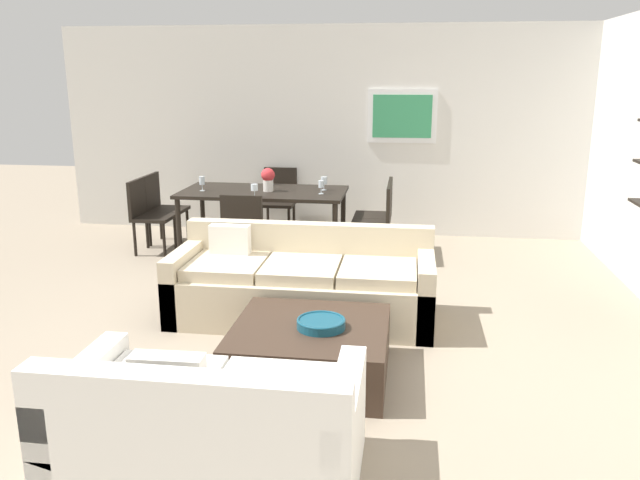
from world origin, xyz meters
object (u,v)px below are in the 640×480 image
at_px(dining_chair_right_far, 380,210).
at_px(centerpiece_vase, 268,178).
at_px(loveseat_white, 209,431).
at_px(wine_glass_foot, 254,188).
at_px(wine_glass_left_near, 202,181).
at_px(wine_glass_head, 271,176).
at_px(dining_table, 264,196).
at_px(decorative_bowl, 321,323).
at_px(dining_chair_left_far, 161,204).
at_px(dining_chair_left_near, 147,211).
at_px(wine_glass_right_far, 324,181).
at_px(coffee_table, 310,351).
at_px(dining_chair_right_near, 378,218).
at_px(dining_chair_head, 279,197).
at_px(dining_chair_foot, 245,228).
at_px(wine_glass_right_near, 321,185).
at_px(sofa_beige, 302,286).

relative_size(dining_chair_right_far, centerpiece_vase, 3.21).
bearing_deg(centerpiece_vase, loveseat_white, -81.52).
bearing_deg(wine_glass_foot, wine_glass_left_near, 156.25).
bearing_deg(wine_glass_head, wine_glass_left_near, -141.86).
xyz_separation_m(dining_table, wine_glass_foot, (0.00, -0.43, 0.17)).
distance_m(decorative_bowl, dining_chair_left_far, 4.23).
bearing_deg(dining_chair_left_near, wine_glass_right_far, 9.39).
bearing_deg(coffee_table, wine_glass_foot, 111.19).
bearing_deg(wine_glass_left_near, centerpiece_vase, 6.19).
relative_size(dining_chair_right_near, dining_chair_left_near, 1.00).
distance_m(wine_glass_head, wine_glass_right_far, 0.77).
bearing_deg(dining_chair_head, dining_chair_left_far, -153.71).
height_order(coffee_table, wine_glass_left_near, wine_glass_left_near).
bearing_deg(wine_glass_left_near, coffee_table, -59.84).
xyz_separation_m(dining_chair_foot, wine_glass_foot, (-0.00, 0.47, 0.35)).
relative_size(dining_chair_left_near, wine_glass_right_near, 5.65).
bearing_deg(dining_chair_head, loveseat_white, -82.28).
height_order(decorative_bowl, dining_chair_head, dining_chair_head).
distance_m(dining_chair_head, wine_glass_foot, 1.38).
height_order(wine_glass_head, wine_glass_left_near, wine_glass_left_near).
xyz_separation_m(dining_table, dining_chair_right_near, (1.37, -0.22, -0.18)).
xyz_separation_m(loveseat_white, coffee_table, (0.33, 1.27, -0.10)).
xyz_separation_m(dining_chair_right_far, wine_glass_right_far, (-0.67, -0.10, 0.36)).
bearing_deg(sofa_beige, wine_glass_right_far, 92.73).
xyz_separation_m(dining_chair_head, dining_chair_left_far, (-1.37, -0.68, 0.00)).
height_order(decorative_bowl, dining_chair_foot, dining_chair_foot).
bearing_deg(wine_glass_left_near, wine_glass_head, 38.14).
bearing_deg(dining_table, dining_chair_right_far, 9.19).
bearing_deg(wine_glass_left_near, wine_glass_right_near, -0.00).
bearing_deg(wine_glass_foot, dining_chair_right_near, 8.75).
distance_m(dining_chair_left_far, wine_glass_left_near, 0.83).
bearing_deg(wine_glass_foot, coffee_table, -68.81).
distance_m(decorative_bowl, dining_chair_head, 4.24).
distance_m(dining_chair_right_near, dining_chair_right_far, 0.44).
bearing_deg(dining_chair_left_far, dining_chair_head, 26.29).
bearing_deg(dining_chair_left_far, dining_chair_left_near, -90.00).
distance_m(dining_chair_foot, dining_chair_right_far, 1.77).
distance_m(coffee_table, dining_chair_head, 4.20).
height_order(dining_chair_left_near, wine_glass_right_far, wine_glass_right_far).
height_order(dining_chair_right_near, dining_chair_right_far, same).
xyz_separation_m(decorative_bowl, dining_chair_left_near, (-2.51, 2.96, 0.09)).
relative_size(decorative_bowl, wine_glass_right_near, 2.19).
distance_m(wine_glass_foot, centerpiece_vase, 0.40).
relative_size(dining_table, wine_glass_head, 11.59).
xyz_separation_m(sofa_beige, wine_glass_head, (-0.81, 2.50, 0.57)).
height_order(decorative_bowl, wine_glass_right_far, wine_glass_right_far).
height_order(coffee_table, dining_chair_head, dining_chair_head).
distance_m(loveseat_white, dining_chair_right_far, 4.70).
distance_m(dining_chair_left_far, centerpiece_vase, 1.52).
xyz_separation_m(sofa_beige, dining_chair_head, (-0.81, 2.97, 0.21)).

